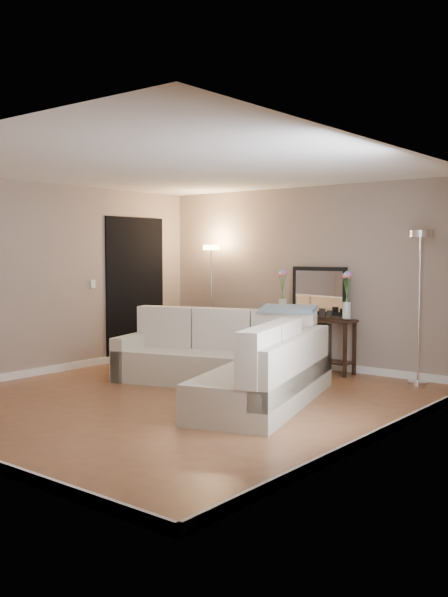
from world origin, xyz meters
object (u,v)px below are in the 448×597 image
Objects in this scene: floor_lamp_lit at (211,278)px; floor_lamp_unlit at (420,276)px; console_table at (309,341)px; sectional_sofa at (234,363)px.

floor_lamp_unlit reaches higher than floor_lamp_lit.
console_table is 1.96m from floor_lamp_lit.
floor_lamp_unlit is (1.51, 1.84, 1.02)m from sectional_sofa.
floor_lamp_lit is (-1.84, 1.79, 0.91)m from sectional_sofa.
console_table is 1.83m from floor_lamp_unlit.
floor_lamp_lit is (-1.78, 0.01, 0.83)m from console_table.
console_table is 0.69× the size of floor_lamp_lit.
console_table is (-0.05, 1.77, 0.08)m from sectional_sofa.
floor_lamp_unlit is (3.35, 0.05, 0.11)m from floor_lamp_lit.
floor_lamp_lit is 3.35m from floor_lamp_unlit.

